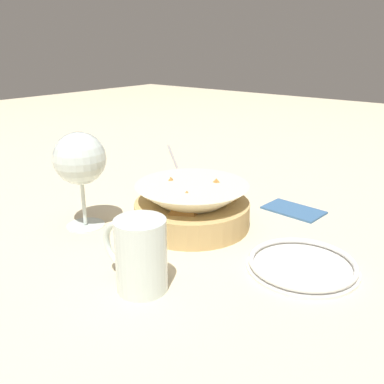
{
  "coord_description": "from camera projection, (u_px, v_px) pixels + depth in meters",
  "views": [
    {
      "loc": [
        -0.48,
        0.54,
        0.33
      ],
      "look_at": [
        -0.01,
        -0.04,
        0.07
      ],
      "focal_mm": 40.0,
      "sensor_mm": 36.0,
      "label": 1
    }
  ],
  "objects": [
    {
      "name": "wine_glass",
      "position": [
        80.0,
        161.0,
        0.77
      ],
      "size": [
        0.1,
        0.1,
        0.18
      ],
      "color": "silver",
      "rests_on": "ground_plane"
    },
    {
      "name": "ground_plane",
      "position": [
        173.0,
        230.0,
        0.79
      ],
      "size": [
        4.0,
        4.0,
        0.0
      ],
      "primitive_type": "plane",
      "color": "beige"
    },
    {
      "name": "food_basket",
      "position": [
        192.0,
        207.0,
        0.8
      ],
      "size": [
        0.21,
        0.21,
        0.09
      ],
      "color": "tan",
      "rests_on": "ground_plane"
    },
    {
      "name": "napkin",
      "position": [
        294.0,
        209.0,
        0.88
      ],
      "size": [
        0.12,
        0.08,
        0.01
      ],
      "color": "#38608E",
      "rests_on": "ground_plane"
    },
    {
      "name": "sauce_cup",
      "position": [
        181.0,
        183.0,
        0.99
      ],
      "size": [
        0.08,
        0.08,
        0.1
      ],
      "color": "#B7B7BC",
      "rests_on": "ground_plane"
    },
    {
      "name": "beer_mug",
      "position": [
        140.0,
        257.0,
        0.59
      ],
      "size": [
        0.11,
        0.07,
        0.11
      ],
      "color": "silver",
      "rests_on": "ground_plane"
    },
    {
      "name": "side_plate",
      "position": [
        302.0,
        265.0,
        0.65
      ],
      "size": [
        0.17,
        0.17,
        0.01
      ],
      "color": "white",
      "rests_on": "ground_plane"
    }
  ]
}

